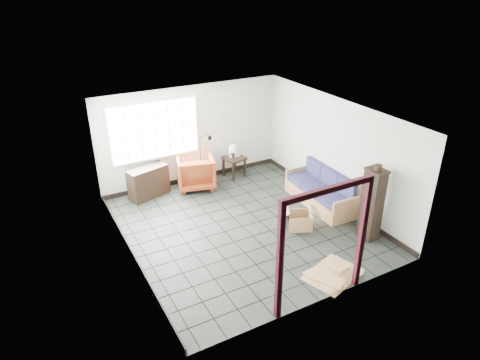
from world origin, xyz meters
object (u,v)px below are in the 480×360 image
tall_shelf (372,204)px  side_table (234,161)px  futon_sofa (322,192)px  armchair (195,170)px

tall_shelf → side_table: bearing=104.0°
futon_sofa → tall_shelf: bearing=-89.9°
futon_sofa → armchair: (-2.33, 2.35, 0.16)m
armchair → side_table: 1.19m
armchair → side_table: bearing=-160.8°
futon_sofa → tall_shelf: tall_shelf is taller
futon_sofa → side_table: futon_sofa is taller
tall_shelf → armchair: bearing=118.7°
armchair → tall_shelf: 4.59m
futon_sofa → tall_shelf: (-0.06, -1.63, 0.49)m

